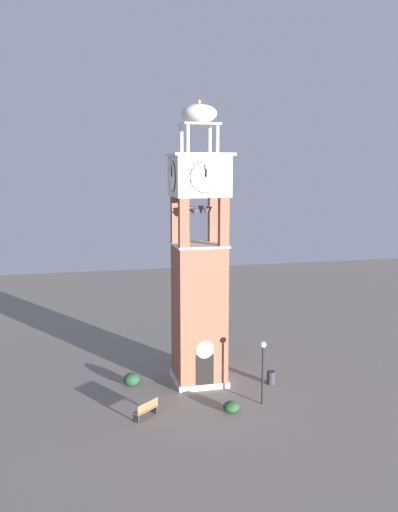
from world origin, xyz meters
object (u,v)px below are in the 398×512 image
Objects in this scene: park_bench at (146,409)px; trash_bin at (271,378)px; lamp_post at (263,361)px; clock_tower at (199,271)px.

trash_bin is at bearing 19.65° from park_bench.
lamp_post is (6.71, 0.23, 2.10)m from park_bench.
clock_tower reaches higher than lamp_post.
clock_tower is 8.08m from trash_bin.
lamp_post reaches higher than trash_bin.
park_bench is at bearing -132.00° from clock_tower.
clock_tower is 11.40× the size of park_bench.
clock_tower is at bearing 122.61° from lamp_post.
park_bench is 7.04m from lamp_post.
trash_bin is (1.56, 2.73, -2.18)m from lamp_post.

